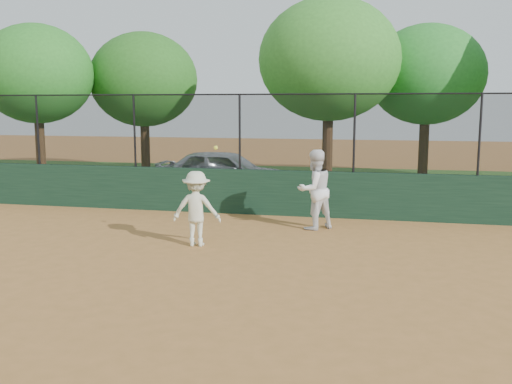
% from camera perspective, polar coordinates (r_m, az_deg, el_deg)
% --- Properties ---
extents(ground, '(80.00, 80.00, 0.00)m').
position_cam_1_polar(ground, '(9.72, -7.57, -8.79)').
color(ground, '#AA6F37').
rests_on(ground, ground).
extents(back_wall, '(26.00, 0.20, 1.20)m').
position_cam_1_polar(back_wall, '(15.21, 0.21, -0.01)').
color(back_wall, '#183522').
rests_on(back_wall, ground).
extents(grass_strip, '(36.00, 12.00, 0.01)m').
position_cam_1_polar(grass_strip, '(21.14, 3.73, 0.80)').
color(grass_strip, '#254D18').
rests_on(grass_strip, ground).
extents(parked_car, '(4.47, 1.89, 1.51)m').
position_cam_1_polar(parked_car, '(18.35, -3.14, 1.96)').
color(parked_car, '#AAB0B4').
rests_on(parked_car, ground).
extents(player_second, '(1.15, 1.14, 1.88)m').
position_cam_1_polar(player_second, '(13.43, 5.88, 0.24)').
color(player_second, white).
rests_on(player_second, ground).
extents(player_main, '(1.06, 0.68, 2.11)m').
position_cam_1_polar(player_main, '(11.86, -5.97, -1.67)').
color(player_main, beige).
rests_on(player_main, ground).
extents(fence_assembly, '(26.00, 0.06, 2.00)m').
position_cam_1_polar(fence_assembly, '(15.06, 0.11, 6.15)').
color(fence_assembly, black).
rests_on(fence_assembly, back_wall).
extents(tree_0, '(4.24, 3.85, 5.87)m').
position_cam_1_polar(tree_0, '(23.02, -21.11, 10.93)').
color(tree_0, '#4A301A').
rests_on(tree_0, ground).
extents(tree_1, '(4.32, 3.93, 5.76)m').
position_cam_1_polar(tree_1, '(23.53, -11.19, 10.93)').
color(tree_1, '#442C17').
rests_on(tree_1, ground).
extents(tree_2, '(4.72, 4.29, 6.43)m').
position_cam_1_polar(tree_2, '(19.57, 7.32, 12.97)').
color(tree_2, '#482D19').
rests_on(tree_2, ground).
extents(tree_3, '(4.10, 3.72, 5.73)m').
position_cam_1_polar(tree_3, '(21.43, 16.71, 11.14)').
color(tree_3, '#412B15').
rests_on(tree_3, ground).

